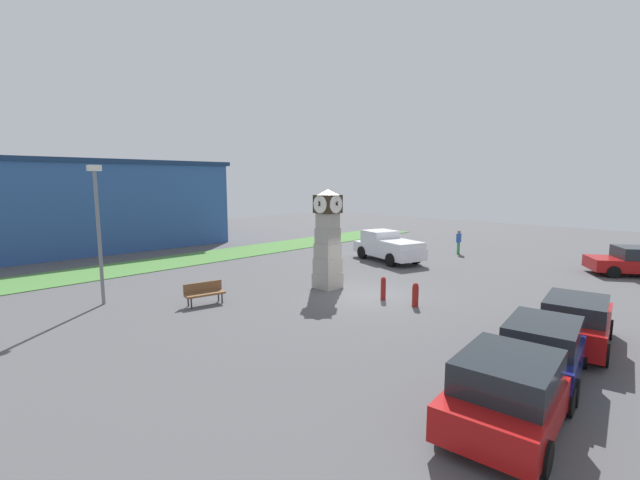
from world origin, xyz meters
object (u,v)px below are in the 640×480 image
at_px(car_by_building, 576,321).
at_px(street_lamp_near_road, 98,224).
at_px(car_navy_sedan, 509,391).
at_px(pickup_truck, 388,246).
at_px(car_far_lot, 637,261).
at_px(car_near_tower, 543,348).
at_px(bench, 204,292).
at_px(bollard_mid_row, 383,288).
at_px(pedestrian_crossing_lot, 459,240).
at_px(clock_tower, 328,240).
at_px(bollard_near_tower, 415,295).

bearing_deg(car_by_building, street_lamp_near_road, 119.39).
xyz_separation_m(car_navy_sedan, pickup_truck, (13.39, 12.53, 0.12)).
xyz_separation_m(car_navy_sedan, car_far_lot, (19.26, 0.62, -0.03)).
bearing_deg(car_near_tower, bench, 102.31).
xyz_separation_m(bollard_mid_row, pedestrian_crossing_lot, (12.97, 3.08, 0.43)).
relative_size(car_near_tower, street_lamp_near_road, 0.74).
xyz_separation_m(clock_tower, pickup_truck, (7.58, 1.93, -1.34)).
xyz_separation_m(car_by_building, pickup_truck, (7.50, 12.29, 0.14)).
bearing_deg(bollard_mid_row, pedestrian_crossing_lot, 13.36).
bearing_deg(street_lamp_near_road, car_by_building, -60.61).
bearing_deg(pedestrian_crossing_lot, car_far_lot, -88.12).
bearing_deg(car_navy_sedan, car_near_tower, 4.99).
xyz_separation_m(clock_tower, pedestrian_crossing_lot, (13.12, -0.03, -1.32)).
bearing_deg(bench, street_lamp_near_road, 134.09).
height_order(car_near_tower, pickup_truck, pickup_truck).
distance_m(bollard_mid_row, car_navy_sedan, 9.58).
bearing_deg(pedestrian_crossing_lot, pickup_truck, 160.50).
relative_size(bollard_near_tower, car_far_lot, 0.21).
height_order(clock_tower, bench, clock_tower).
height_order(clock_tower, pedestrian_crossing_lot, clock_tower).
bearing_deg(clock_tower, bollard_mid_row, -87.16).
bearing_deg(bollard_mid_row, car_navy_sedan, -128.58).
bearing_deg(street_lamp_near_road, clock_tower, -29.31).
bearing_deg(car_by_building, pickup_truck, 58.61).
relative_size(car_far_lot, pickup_truck, 0.88).
relative_size(bollard_near_tower, car_near_tower, 0.24).
bearing_deg(clock_tower, car_by_building, -89.57).
xyz_separation_m(car_by_building, bench, (-5.60, 12.09, -0.27)).
bearing_deg(car_near_tower, bollard_mid_row, 67.19).
distance_m(car_navy_sedan, car_by_building, 5.90).
bearing_deg(car_far_lot, pedestrian_crossing_lot, 91.88).
bearing_deg(car_far_lot, clock_tower, 143.42).
relative_size(bollard_mid_row, car_by_building, 0.24).
relative_size(bollard_mid_row, car_navy_sedan, 0.25).
bearing_deg(bench, bollard_near_tower, -47.74).
relative_size(bollard_mid_row, pickup_truck, 0.19).
relative_size(pickup_truck, pedestrian_crossing_lot, 3.27).
relative_size(car_navy_sedan, pedestrian_crossing_lot, 2.48).
relative_size(bollard_mid_row, pedestrian_crossing_lot, 0.61).
relative_size(clock_tower, car_by_building, 1.10).
distance_m(car_near_tower, street_lamp_near_road, 16.25).
distance_m(bollard_mid_row, car_by_building, 7.25).
bearing_deg(street_lamp_near_road, bollard_near_tower, -47.14).
distance_m(car_far_lot, street_lamp_near_road, 26.47).
relative_size(car_by_building, bench, 2.53).
height_order(car_navy_sedan, car_by_building, car_navy_sedan).
height_order(car_by_building, car_far_lot, car_by_building).
relative_size(bollard_mid_row, street_lamp_near_road, 0.18).
xyz_separation_m(car_navy_sedan, bench, (0.29, 12.33, -0.28)).
xyz_separation_m(bollard_mid_row, bench, (-5.68, 4.85, 0.01)).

